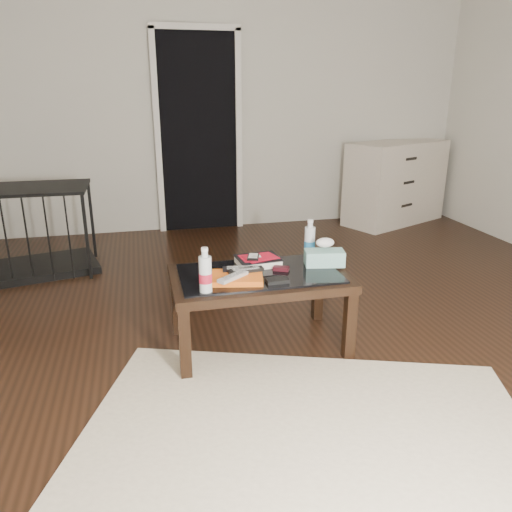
{
  "coord_description": "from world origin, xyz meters",
  "views": [
    {
      "loc": [
        -1.04,
        -2.82,
        1.47
      ],
      "look_at": [
        -0.41,
        -0.19,
        0.55
      ],
      "focal_mm": 35.0,
      "sensor_mm": 36.0,
      "label": 1
    }
  ],
  "objects_px": {
    "dresser": "(396,183)",
    "tissue_box": "(324,258)",
    "water_bottle_right": "(310,238)",
    "pet_crate": "(37,245)",
    "water_bottle_left": "(205,270)",
    "textbook": "(258,261)",
    "coffee_table": "(259,283)"
  },
  "relations": [
    {
      "from": "water_bottle_left",
      "to": "water_bottle_right",
      "type": "height_order",
      "value": "same"
    },
    {
      "from": "dresser",
      "to": "textbook",
      "type": "bearing_deg",
      "value": -157.32
    },
    {
      "from": "dresser",
      "to": "water_bottle_right",
      "type": "xyz_separation_m",
      "value": [
        -1.8,
        -2.25,
        0.13
      ]
    },
    {
      "from": "textbook",
      "to": "tissue_box",
      "type": "distance_m",
      "value": 0.39
    },
    {
      "from": "water_bottle_left",
      "to": "tissue_box",
      "type": "xyz_separation_m",
      "value": [
        0.74,
        0.24,
        -0.07
      ]
    },
    {
      "from": "water_bottle_left",
      "to": "tissue_box",
      "type": "relative_size",
      "value": 1.03
    },
    {
      "from": "textbook",
      "to": "tissue_box",
      "type": "height_order",
      "value": "tissue_box"
    },
    {
      "from": "dresser",
      "to": "pet_crate",
      "type": "height_order",
      "value": "dresser"
    },
    {
      "from": "water_bottle_right",
      "to": "dresser",
      "type": "bearing_deg",
      "value": 51.34
    },
    {
      "from": "dresser",
      "to": "tissue_box",
      "type": "distance_m",
      "value": 2.99
    },
    {
      "from": "coffee_table",
      "to": "water_bottle_left",
      "type": "bearing_deg",
      "value": -148.6
    },
    {
      "from": "dresser",
      "to": "textbook",
      "type": "height_order",
      "value": "dresser"
    },
    {
      "from": "pet_crate",
      "to": "textbook",
      "type": "bearing_deg",
      "value": -58.77
    },
    {
      "from": "coffee_table",
      "to": "textbook",
      "type": "height_order",
      "value": "textbook"
    },
    {
      "from": "coffee_table",
      "to": "water_bottle_left",
      "type": "distance_m",
      "value": 0.43
    },
    {
      "from": "dresser",
      "to": "pet_crate",
      "type": "xyz_separation_m",
      "value": [
        -3.67,
        -0.8,
        -0.22
      ]
    },
    {
      "from": "water_bottle_right",
      "to": "pet_crate",
      "type": "bearing_deg",
      "value": 142.29
    },
    {
      "from": "textbook",
      "to": "water_bottle_right",
      "type": "xyz_separation_m",
      "value": [
        0.35,
        0.08,
        0.1
      ]
    },
    {
      "from": "pet_crate",
      "to": "water_bottle_right",
      "type": "distance_m",
      "value": 2.39
    },
    {
      "from": "dresser",
      "to": "tissue_box",
      "type": "height_order",
      "value": "dresser"
    },
    {
      "from": "pet_crate",
      "to": "water_bottle_right",
      "type": "height_order",
      "value": "pet_crate"
    },
    {
      "from": "coffee_table",
      "to": "water_bottle_right",
      "type": "height_order",
      "value": "water_bottle_right"
    },
    {
      "from": "water_bottle_left",
      "to": "textbook",
      "type": "bearing_deg",
      "value": 43.11
    },
    {
      "from": "tissue_box",
      "to": "water_bottle_right",
      "type": "bearing_deg",
      "value": 112.25
    },
    {
      "from": "textbook",
      "to": "water_bottle_right",
      "type": "relative_size",
      "value": 1.05
    },
    {
      "from": "dresser",
      "to": "textbook",
      "type": "distance_m",
      "value": 3.16
    },
    {
      "from": "coffee_table",
      "to": "pet_crate",
      "type": "height_order",
      "value": "pet_crate"
    },
    {
      "from": "dresser",
      "to": "water_bottle_right",
      "type": "relative_size",
      "value": 5.46
    },
    {
      "from": "textbook",
      "to": "water_bottle_right",
      "type": "bearing_deg",
      "value": 7.42
    },
    {
      "from": "pet_crate",
      "to": "dresser",
      "type": "bearing_deg",
      "value": -1.38
    },
    {
      "from": "coffee_table",
      "to": "tissue_box",
      "type": "distance_m",
      "value": 0.42
    },
    {
      "from": "dresser",
      "to": "tissue_box",
      "type": "bearing_deg",
      "value": -150.69
    }
  ]
}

